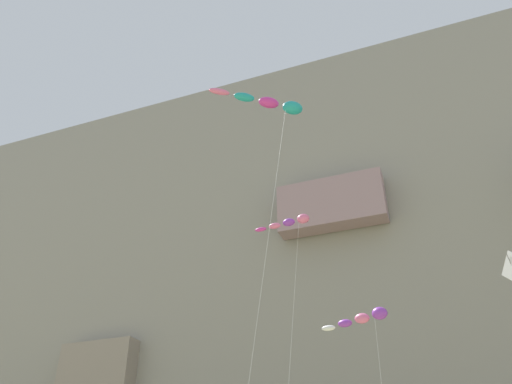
# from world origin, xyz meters

# --- Properties ---
(cliff_face) EXTENTS (180.00, 29.26, 56.73)m
(cliff_face) POSITION_xyz_m (0.01, 67.68, 28.36)
(cliff_face) COLOR gray
(cliff_face) RESTS_ON ground
(kite_windsock_upper_left) EXTENTS (3.53, 4.72, 19.02)m
(kite_windsock_upper_left) POSITION_xyz_m (2.20, 30.23, 18.61)
(kite_windsock_upper_left) COLOR pink
(kite_windsock_upper_left) RESTS_ON ground
(kite_windsock_far_right) EXTENTS (4.76, 6.33, 24.31)m
(kite_windsock_far_right) POSITION_xyz_m (2.73, 25.53, 23.91)
(kite_windsock_far_right) COLOR teal
(kite_windsock_far_right) RESTS_ON ground
(kite_windsock_mid_right) EXTENTS (3.39, 2.99, 11.97)m
(kite_windsock_mid_right) POSITION_xyz_m (6.32, 27.72, 11.56)
(kite_windsock_mid_right) COLOR purple
(kite_windsock_mid_right) RESTS_ON ground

